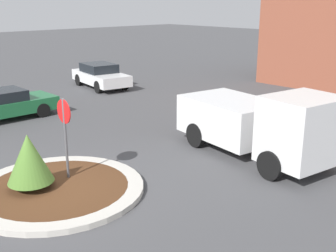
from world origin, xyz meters
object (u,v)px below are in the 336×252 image
Objects in this scene: utility_truck at (258,123)px; parked_sedan_green at (3,104)px; stop_sign at (65,126)px; parked_sedan_white at (100,75)px.

utility_truck is 10.81m from parked_sedan_green.
stop_sign reaches higher than parked_sedan_green.
utility_truck is (2.34, 5.49, -0.51)m from stop_sign.
utility_truck is at bearing -3.95° from parked_sedan_white.
stop_sign is 0.56× the size of parked_sedan_green.
parked_sedan_green is at bearing 170.10° from stop_sign.
parked_sedan_white is (-12.94, 2.77, -0.42)m from utility_truck.
parked_sedan_white is (-10.60, 8.26, -0.93)m from stop_sign.
stop_sign is 7.81m from parked_sedan_green.
parked_sedan_green is at bearing -58.67° from parked_sedan_white.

